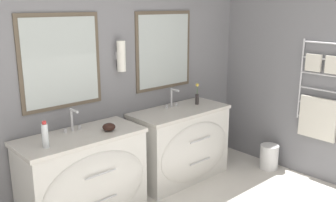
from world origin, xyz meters
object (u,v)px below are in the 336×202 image
at_px(vanity_right, 182,144).
at_px(waste_bin, 269,156).
at_px(flower_vase, 197,96).
at_px(toiletry_bottle, 45,135).
at_px(amenity_bowl, 109,127).
at_px(vanity_left, 85,177).

relative_size(vanity_right, waste_bin, 3.79).
xyz_separation_m(vanity_right, flower_vase, (0.29, 0.06, 0.49)).
bearing_deg(flower_vase, toiletry_bottle, -176.64).
relative_size(vanity_right, amenity_bowl, 9.46).
bearing_deg(toiletry_bottle, vanity_right, 1.92).
xyz_separation_m(vanity_right, waste_bin, (0.94, -0.51, -0.25)).
xyz_separation_m(toiletry_bottle, flower_vase, (1.84, 0.11, -0.01)).
bearing_deg(toiletry_bottle, vanity_left, 8.49).
distance_m(toiletry_bottle, waste_bin, 2.65).
relative_size(toiletry_bottle, waste_bin, 0.75).
distance_m(vanity_left, toiletry_bottle, 0.61).
bearing_deg(amenity_bowl, toiletry_bottle, -179.57).
bearing_deg(toiletry_bottle, amenity_bowl, 0.43).
bearing_deg(waste_bin, flower_vase, 139.13).
relative_size(vanity_left, toiletry_bottle, 5.08).
height_order(toiletry_bottle, flower_vase, flower_vase).
bearing_deg(amenity_bowl, waste_bin, -13.69).
height_order(vanity_right, flower_vase, flower_vase).
relative_size(amenity_bowl, flower_vase, 0.48).
relative_size(vanity_left, flower_vase, 4.56).
bearing_deg(amenity_bowl, vanity_left, 168.99).
distance_m(toiletry_bottle, flower_vase, 1.84).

